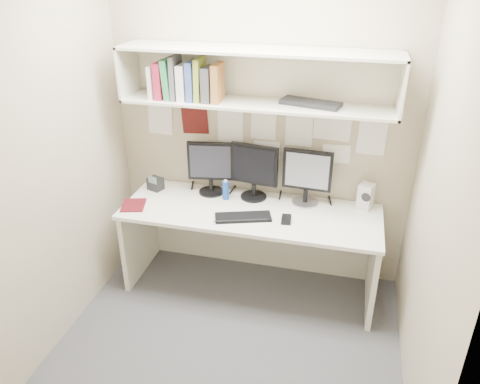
% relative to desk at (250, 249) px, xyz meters
% --- Properties ---
extents(floor, '(2.40, 2.00, 0.01)m').
position_rel_desk_xyz_m(floor, '(0.00, -0.65, -0.37)').
color(floor, '#444348').
rests_on(floor, ground).
extents(wall_back, '(2.40, 0.02, 2.60)m').
position_rel_desk_xyz_m(wall_back, '(0.00, 0.35, 0.93)').
color(wall_back, tan).
rests_on(wall_back, ground).
extents(wall_front, '(2.40, 0.02, 2.60)m').
position_rel_desk_xyz_m(wall_front, '(0.00, -1.65, 0.93)').
color(wall_front, tan).
rests_on(wall_front, ground).
extents(wall_left, '(0.02, 2.00, 2.60)m').
position_rel_desk_xyz_m(wall_left, '(-1.20, -0.65, 0.93)').
color(wall_left, tan).
rests_on(wall_left, ground).
extents(wall_right, '(0.02, 2.00, 2.60)m').
position_rel_desk_xyz_m(wall_right, '(1.20, -0.65, 0.93)').
color(wall_right, tan).
rests_on(wall_right, ground).
extents(desk, '(2.00, 0.70, 0.73)m').
position_rel_desk_xyz_m(desk, '(0.00, 0.00, 0.00)').
color(desk, white).
rests_on(desk, floor).
extents(overhead_hutch, '(2.00, 0.38, 0.40)m').
position_rel_desk_xyz_m(overhead_hutch, '(0.00, 0.21, 1.35)').
color(overhead_hutch, beige).
rests_on(overhead_hutch, wall_back).
extents(pinned_papers, '(1.92, 0.01, 0.48)m').
position_rel_desk_xyz_m(pinned_papers, '(0.00, 0.34, 0.88)').
color(pinned_papers, white).
rests_on(pinned_papers, wall_back).
extents(monitor_left, '(0.38, 0.21, 0.44)m').
position_rel_desk_xyz_m(monitor_left, '(-0.38, 0.22, 0.61)').
color(monitor_left, black).
rests_on(monitor_left, desk).
extents(monitor_center, '(0.39, 0.21, 0.45)m').
position_rel_desk_xyz_m(monitor_center, '(-0.02, 0.22, 0.61)').
color(monitor_center, black).
rests_on(monitor_center, desk).
extents(monitor_right, '(0.38, 0.21, 0.45)m').
position_rel_desk_xyz_m(monitor_right, '(0.40, 0.22, 0.61)').
color(monitor_right, '#A5A5AA').
rests_on(monitor_right, desk).
extents(keyboard, '(0.45, 0.27, 0.02)m').
position_rel_desk_xyz_m(keyboard, '(-0.03, -0.14, 0.37)').
color(keyboard, black).
rests_on(keyboard, desk).
extents(mouse, '(0.08, 0.12, 0.03)m').
position_rel_desk_xyz_m(mouse, '(0.30, -0.11, 0.38)').
color(mouse, black).
rests_on(mouse, desk).
extents(speaker, '(0.13, 0.14, 0.21)m').
position_rel_desk_xyz_m(speaker, '(0.86, 0.24, 0.47)').
color(speaker, silver).
rests_on(speaker, desk).
extents(blue_bottle, '(0.05, 0.05, 0.17)m').
position_rel_desk_xyz_m(blue_bottle, '(-0.24, 0.13, 0.44)').
color(blue_bottle, '#163E99').
rests_on(blue_bottle, desk).
extents(maroon_notebook, '(0.23, 0.26, 0.01)m').
position_rel_desk_xyz_m(maroon_notebook, '(-0.91, -0.16, 0.37)').
color(maroon_notebook, '#520E14').
rests_on(maroon_notebook, desk).
extents(desk_phone, '(0.14, 0.14, 0.14)m').
position_rel_desk_xyz_m(desk_phone, '(-0.86, 0.15, 0.42)').
color(desk_phone, black).
rests_on(desk_phone, desk).
extents(book_stack, '(0.54, 0.20, 0.32)m').
position_rel_desk_xyz_m(book_stack, '(-0.52, 0.11, 1.31)').
color(book_stack, silver).
rests_on(book_stack, overhead_hutch).
extents(hutch_tray, '(0.45, 0.26, 0.03)m').
position_rel_desk_xyz_m(hutch_tray, '(0.39, 0.18, 1.19)').
color(hutch_tray, black).
rests_on(hutch_tray, overhead_hutch).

